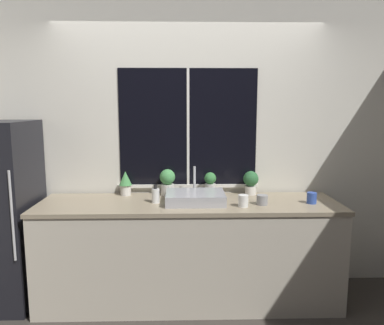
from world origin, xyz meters
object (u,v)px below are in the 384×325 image
(potted_plant_center_left, at_px, (168,181))
(sink, at_px, (195,197))
(soap_bottle, at_px, (156,195))
(mug_grey, at_px, (262,200))
(potted_plant_center_right, at_px, (210,183))
(potted_plant_far_left, at_px, (126,182))
(mug_white, at_px, (243,201))
(mug_blue, at_px, (312,198))
(potted_plant_far_right, at_px, (251,181))

(potted_plant_center_left, bearing_deg, sink, -48.33)
(soap_bottle, bearing_deg, mug_grey, -5.34)
(potted_plant_center_left, relative_size, potted_plant_center_right, 1.15)
(potted_plant_far_left, height_order, mug_grey, potted_plant_far_left)
(mug_grey, relative_size, mug_white, 0.94)
(sink, distance_m, mug_white, 0.42)
(potted_plant_center_right, xyz_separation_m, mug_blue, (0.85, -0.34, -0.06))
(potted_plant_center_right, distance_m, mug_white, 0.50)
(mug_white, bearing_deg, sink, 159.15)
(potted_plant_center_right, distance_m, potted_plant_far_right, 0.39)
(potted_plant_far_left, relative_size, potted_plant_center_left, 0.93)
(potted_plant_far_right, height_order, soap_bottle, potted_plant_far_right)
(mug_white, bearing_deg, potted_plant_far_right, 72.02)
(sink, relative_size, mug_white, 5.03)
(mug_white, bearing_deg, potted_plant_center_left, 146.20)
(sink, distance_m, potted_plant_far_right, 0.61)
(potted_plant_far_left, xyz_separation_m, mug_blue, (1.65, -0.34, -0.08))
(potted_plant_far_left, xyz_separation_m, mug_white, (1.04, -0.43, -0.08))
(potted_plant_center_left, height_order, mug_grey, potted_plant_center_left)
(sink, height_order, mug_grey, sink)
(mug_white, bearing_deg, mug_grey, 19.64)
(potted_plant_far_left, relative_size, mug_blue, 2.39)
(potted_plant_center_left, relative_size, mug_white, 2.44)
(potted_plant_far_right, bearing_deg, mug_blue, -36.08)
(potted_plant_center_left, xyz_separation_m, mug_grey, (0.82, -0.37, -0.09))
(potted_plant_center_right, bearing_deg, mug_grey, -41.76)
(potted_plant_far_left, distance_m, soap_bottle, 0.42)
(potted_plant_center_right, xyz_separation_m, soap_bottle, (-0.49, -0.29, -0.04))
(mug_blue, bearing_deg, potted_plant_center_right, 158.23)
(mug_white, xyz_separation_m, mug_blue, (0.61, 0.09, -0.00))
(mug_white, distance_m, mug_blue, 0.61)
(potted_plant_far_left, height_order, soap_bottle, potted_plant_far_left)
(potted_plant_center_left, height_order, potted_plant_center_right, potted_plant_center_left)
(potted_plant_far_right, distance_m, mug_white, 0.46)
(potted_plant_center_left, relative_size, mug_blue, 2.57)
(sink, height_order, potted_plant_far_right, sink)
(sink, xyz_separation_m, mug_grey, (0.57, -0.09, -0.00))
(potted_plant_far_right, bearing_deg, soap_bottle, -161.96)
(potted_plant_center_left, relative_size, potted_plant_far_right, 1.10)
(potted_plant_far_left, relative_size, potted_plant_center_right, 1.07)
(potted_plant_far_left, xyz_separation_m, potted_plant_far_right, (1.18, -0.00, 0.00))
(potted_plant_far_right, bearing_deg, mug_grey, -85.22)
(potted_plant_center_left, height_order, potted_plant_far_right, potted_plant_center_left)
(mug_grey, bearing_deg, potted_plant_far_right, 94.78)
(potted_plant_far_right, bearing_deg, potted_plant_center_left, 180.00)
(potted_plant_center_left, bearing_deg, potted_plant_center_right, 0.00)
(mug_grey, bearing_deg, potted_plant_center_left, 155.57)
(potted_plant_far_right, relative_size, mug_blue, 2.34)
(potted_plant_far_left, relative_size, soap_bottle, 1.43)
(soap_bottle, bearing_deg, mug_blue, -2.29)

